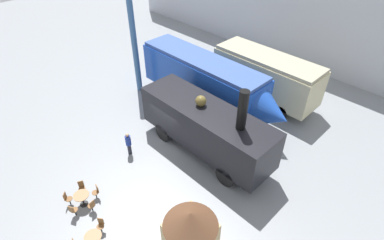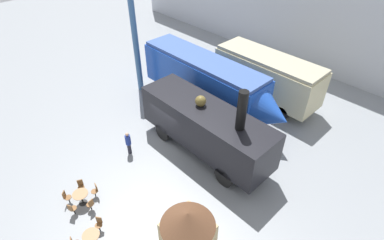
{
  "view_description": "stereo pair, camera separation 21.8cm",
  "coord_description": "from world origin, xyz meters",
  "px_view_note": "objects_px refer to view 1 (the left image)",
  "views": [
    {
      "loc": [
        11.61,
        -9.45,
        13.15
      ],
      "look_at": [
        0.97,
        1.0,
        1.6
      ],
      "focal_mm": 28.0,
      "sensor_mm": 36.0,
      "label": 1
    },
    {
      "loc": [
        11.76,
        -9.29,
        13.15
      ],
      "look_at": [
        0.97,
        1.0,
        1.6
      ],
      "focal_mm": 28.0,
      "sensor_mm": 36.0,
      "label": 2
    }
  ],
  "objects_px": {
    "cafe_table_mid": "(93,238)",
    "visitor_person": "(128,143)",
    "passenger_coach_vintage": "(266,74)",
    "ticket_kiosk": "(191,232)",
    "streamlined_locomotive": "(210,82)",
    "cafe_table_near": "(82,197)",
    "steam_locomotive": "(206,125)",
    "cafe_chair_0": "(67,198)"
  },
  "relations": [
    {
      "from": "cafe_table_mid",
      "to": "visitor_person",
      "type": "relative_size",
      "value": 0.49
    },
    {
      "from": "steam_locomotive",
      "to": "cafe_table_near",
      "type": "height_order",
      "value": "steam_locomotive"
    },
    {
      "from": "streamlined_locomotive",
      "to": "ticket_kiosk",
      "type": "distance_m",
      "value": 11.56
    },
    {
      "from": "cafe_table_near",
      "to": "cafe_chair_0",
      "type": "height_order",
      "value": "cafe_chair_0"
    },
    {
      "from": "streamlined_locomotive",
      "to": "visitor_person",
      "type": "distance_m",
      "value": 7.28
    },
    {
      "from": "steam_locomotive",
      "to": "cafe_table_mid",
      "type": "bearing_deg",
      "value": -84.32
    },
    {
      "from": "cafe_chair_0",
      "to": "visitor_person",
      "type": "relative_size",
      "value": 0.54
    },
    {
      "from": "cafe_table_near",
      "to": "cafe_chair_0",
      "type": "relative_size",
      "value": 0.92
    },
    {
      "from": "passenger_coach_vintage",
      "to": "streamlined_locomotive",
      "type": "distance_m",
      "value": 4.5
    },
    {
      "from": "cafe_chair_0",
      "to": "visitor_person",
      "type": "distance_m",
      "value": 4.63
    },
    {
      "from": "passenger_coach_vintage",
      "to": "ticket_kiosk",
      "type": "relative_size",
      "value": 2.71
    },
    {
      "from": "cafe_table_near",
      "to": "visitor_person",
      "type": "xyz_separation_m",
      "value": [
        -1.47,
        3.97,
        0.3
      ]
    },
    {
      "from": "streamlined_locomotive",
      "to": "cafe_table_near",
      "type": "relative_size",
      "value": 15.3
    },
    {
      "from": "passenger_coach_vintage",
      "to": "cafe_chair_0",
      "type": "relative_size",
      "value": 9.34
    },
    {
      "from": "cafe_table_mid",
      "to": "visitor_person",
      "type": "bearing_deg",
      "value": 129.88
    },
    {
      "from": "ticket_kiosk",
      "to": "cafe_table_near",
      "type": "bearing_deg",
      "value": -159.84
    },
    {
      "from": "passenger_coach_vintage",
      "to": "ticket_kiosk",
      "type": "height_order",
      "value": "passenger_coach_vintage"
    },
    {
      "from": "streamlined_locomotive",
      "to": "ticket_kiosk",
      "type": "relative_size",
      "value": 4.07
    },
    {
      "from": "passenger_coach_vintage",
      "to": "streamlined_locomotive",
      "type": "relative_size",
      "value": 0.67
    },
    {
      "from": "streamlined_locomotive",
      "to": "cafe_chair_0",
      "type": "bearing_deg",
      "value": -85.65
    },
    {
      "from": "cafe_chair_0",
      "to": "cafe_table_near",
      "type": "bearing_deg",
      "value": 0.0
    },
    {
      "from": "steam_locomotive",
      "to": "cafe_table_mid",
      "type": "relative_size",
      "value": 11.12
    },
    {
      "from": "passenger_coach_vintage",
      "to": "visitor_person",
      "type": "height_order",
      "value": "passenger_coach_vintage"
    },
    {
      "from": "cafe_table_mid",
      "to": "ticket_kiosk",
      "type": "distance_m",
      "value": 4.57
    },
    {
      "from": "cafe_table_mid",
      "to": "ticket_kiosk",
      "type": "relative_size",
      "value": 0.27
    },
    {
      "from": "streamlined_locomotive",
      "to": "ticket_kiosk",
      "type": "xyz_separation_m",
      "value": [
        7.27,
        -8.98,
        -0.57
      ]
    },
    {
      "from": "steam_locomotive",
      "to": "ticket_kiosk",
      "type": "xyz_separation_m",
      "value": [
        4.18,
        -5.36,
        -0.38
      ]
    },
    {
      "from": "steam_locomotive",
      "to": "visitor_person",
      "type": "distance_m",
      "value": 4.86
    },
    {
      "from": "cafe_table_near",
      "to": "visitor_person",
      "type": "distance_m",
      "value": 4.24
    },
    {
      "from": "cafe_table_mid",
      "to": "visitor_person",
      "type": "distance_m",
      "value": 6.16
    },
    {
      "from": "cafe_chair_0",
      "to": "visitor_person",
      "type": "bearing_deg",
      "value": 55.9
    },
    {
      "from": "passenger_coach_vintage",
      "to": "cafe_table_mid",
      "type": "distance_m",
      "value": 16.02
    },
    {
      "from": "steam_locomotive",
      "to": "cafe_chair_0",
      "type": "distance_m",
      "value": 8.49
    },
    {
      "from": "passenger_coach_vintage",
      "to": "steam_locomotive",
      "type": "relative_size",
      "value": 0.92
    },
    {
      "from": "visitor_person",
      "to": "cafe_table_near",
      "type": "bearing_deg",
      "value": -69.7
    },
    {
      "from": "cafe_table_mid",
      "to": "streamlined_locomotive",
      "type": "bearing_deg",
      "value": 108.2
    },
    {
      "from": "streamlined_locomotive",
      "to": "cafe_table_mid",
      "type": "relative_size",
      "value": 15.35
    },
    {
      "from": "steam_locomotive",
      "to": "visitor_person",
      "type": "relative_size",
      "value": 5.5
    },
    {
      "from": "streamlined_locomotive",
      "to": "visitor_person",
      "type": "xyz_separation_m",
      "value": [
        -0.04,
        -7.15,
        -1.37
      ]
    },
    {
      "from": "streamlined_locomotive",
      "to": "cafe_table_mid",
      "type": "distance_m",
      "value": 12.61
    },
    {
      "from": "passenger_coach_vintage",
      "to": "ticket_kiosk",
      "type": "distance_m",
      "value": 13.95
    },
    {
      "from": "visitor_person",
      "to": "ticket_kiosk",
      "type": "height_order",
      "value": "ticket_kiosk"
    }
  ]
}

